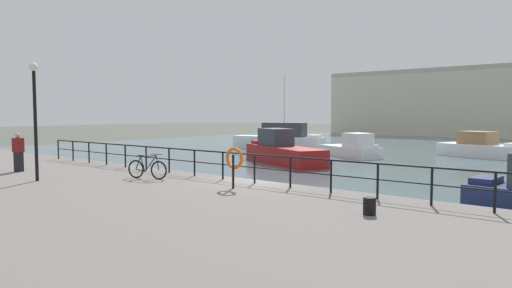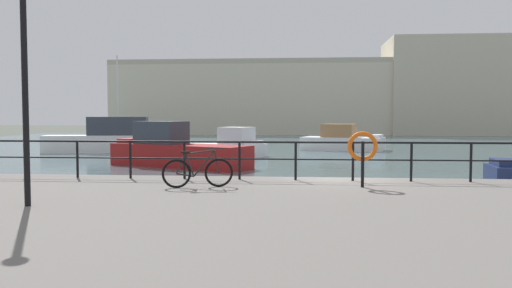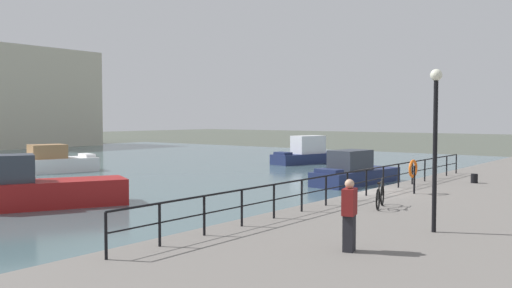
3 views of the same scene
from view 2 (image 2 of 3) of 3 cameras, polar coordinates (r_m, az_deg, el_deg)
The scene contains 12 objects.
ground_plane at distance 15.57m, azimuth 8.95°, elevation -7.30°, with size 240.00×240.00×0.00m, color #4C5147.
water_basin at distance 45.57m, azimuth 6.49°, elevation -0.38°, with size 80.00×60.00×0.01m, color #476066.
quay_promenade at distance 9.13m, azimuth 11.69°, elevation -11.57°, with size 56.00×13.00×1.01m, color slate.
harbor_building at distance 78.32m, azimuth 10.61°, elevation 5.11°, with size 57.50×12.11×13.49m.
moored_red_daysailer at distance 28.95m, azimuth -8.77°, elevation -0.72°, with size 8.35×5.67×2.46m.
moored_cabin_cruiser at distance 35.81m, azimuth -3.03°, elevation -0.20°, with size 5.91×4.35×1.98m.
moored_white_yacht at distance 42.29m, azimuth 9.34°, elevation 0.35°, with size 6.84×4.54×2.08m.
moored_harbor_tender at distance 40.59m, azimuth -15.37°, elevation 0.55°, with size 9.53×3.36×7.21m.
quay_railing at distance 14.60m, azimuth 1.25°, elevation -1.03°, with size 23.54×0.07×1.08m.
parked_bicycle at distance 13.14m, azimuth -6.33°, elevation -3.03°, with size 1.71×0.58×0.98m.
life_ring_stand at distance 13.38m, azimuth 11.47°, elevation -0.45°, with size 0.75×0.16×1.40m.
quay_lamp_post at distance 11.34m, azimuth -23.80°, elevation 8.14°, with size 0.32×0.32×4.42m.
Camera 2 is at (-1.02, -15.27, 2.82)m, focal length 36.93 mm.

